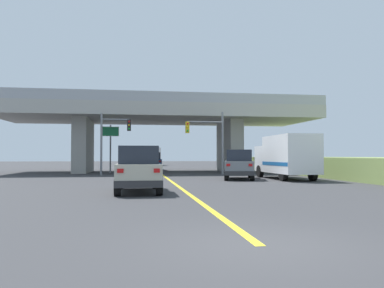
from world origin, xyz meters
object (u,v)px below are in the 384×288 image
Objects in this scene: traffic_signal_nearside at (210,136)px; sedan_oncoming at (152,161)px; semi_truck_distant at (153,156)px; suv_lead at (138,169)px; suv_crossing at (239,164)px; traffic_signal_farside at (112,135)px; box_truck at (286,156)px; highway_sign at (110,138)px.

sedan_oncoming is at bearing 109.79° from traffic_signal_nearside.
traffic_signal_nearside is at bearing -84.25° from semi_truck_distant.
suv_lead is 16.06m from traffic_signal_nearside.
traffic_signal_farside is (-9.07, 7.03, 2.33)m from suv_crossing.
traffic_signal_farside reaches higher than suv_lead.
box_truck is 1.29× the size of traffic_signal_farside.
semi_truck_distant reaches higher than suv_lead.
traffic_signal_farside is (-12.30, 7.50, 1.76)m from box_truck.
suv_lead and suv_crossing have the same top height.
highway_sign reaches higher than sedan_oncoming.
suv_lead is at bearing -82.55° from highway_sign.
traffic_signal_nearside reaches higher than suv_lead.
highway_sign is at bearing 138.70° from box_truck.
suv_lead is 15.84m from traffic_signal_farside.
sedan_oncoming is 13.16m from traffic_signal_nearside.
traffic_signal_farside reaches higher than box_truck.
suv_lead is 0.64× the size of semi_truck_distant.
box_truck reaches higher than suv_lead.
traffic_signal_nearside reaches higher than suv_crossing.
box_truck is at bearing 38.33° from suv_lead.
suv_lead and sedan_oncoming have the same top height.
sedan_oncoming is 1.01× the size of highway_sign.
suv_lead is at bearing -82.07° from traffic_signal_farside.
suv_lead is 0.82× the size of traffic_signal_nearside.
sedan_oncoming is 0.67× the size of semi_truck_distant.
highway_sign is at bearing 146.11° from suv_crossing.
suv_crossing and sedan_oncoming have the same top height.
suv_crossing is 1.10× the size of sedan_oncoming.
semi_truck_distant reaches higher than sedan_oncoming.
suv_lead is 0.84× the size of traffic_signal_farside.
sedan_oncoming is 9.11m from highway_sign.
traffic_signal_nearside reaches higher than box_truck.
traffic_signal_nearside reaches higher than highway_sign.
box_truck is 1.49× the size of highway_sign.
semi_truck_distant is at bearing 81.54° from traffic_signal_farside.
traffic_signal_farside is at bearing -84.64° from highway_sign.
suv_crossing is at bearing 171.65° from box_truck.
box_truck is 0.98× the size of semi_truck_distant.
traffic_signal_farside is at bearing 148.63° from box_truck.
sedan_oncoming is at bearing 71.28° from traffic_signal_farside.
box_truck reaches higher than sedan_oncoming.
semi_truck_distant reaches higher than suv_crossing.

